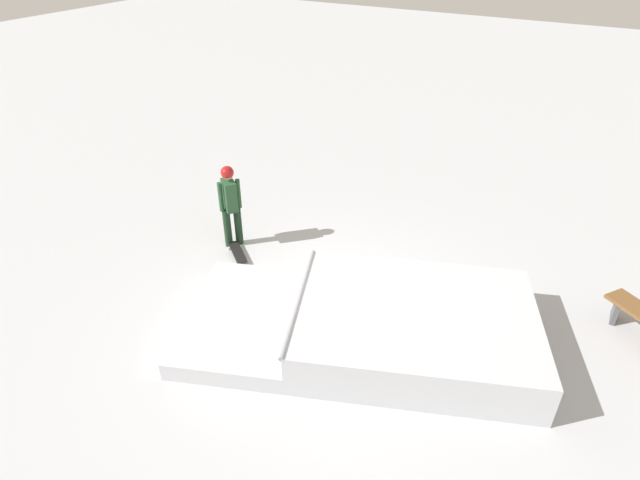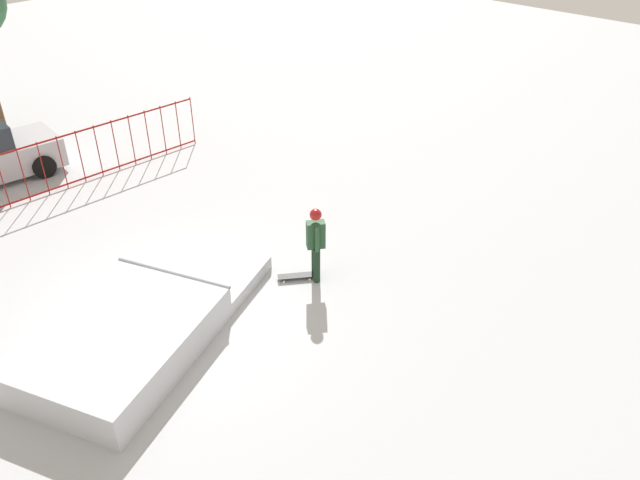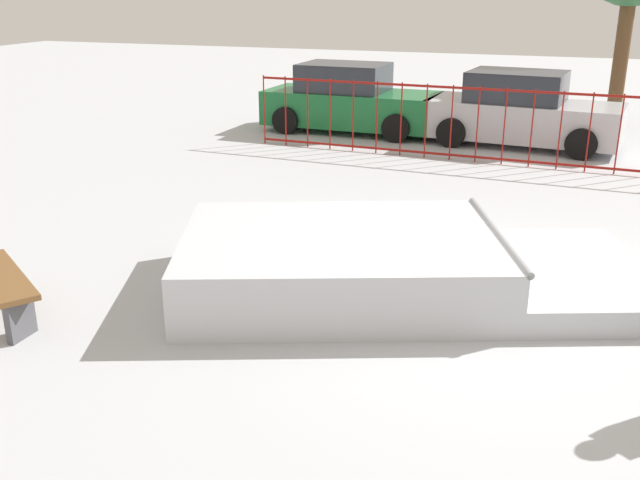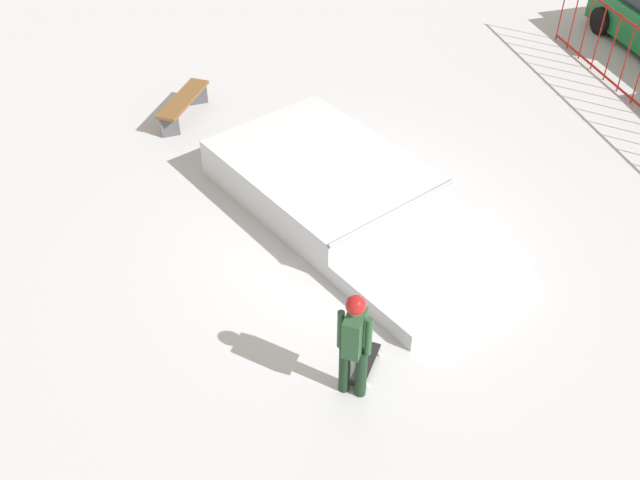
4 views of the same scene
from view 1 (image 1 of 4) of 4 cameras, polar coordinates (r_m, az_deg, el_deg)
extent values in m
plane|color=#B7BABF|center=(8.70, 1.14, -8.94)|extent=(60.00, 60.00, 0.00)
cube|color=silver|center=(8.20, 10.37, -9.45)|extent=(4.28, 3.70, 0.70)
cube|color=silver|center=(8.59, -8.21, -8.64)|extent=(2.60, 3.07, 0.30)
cylinder|color=gray|center=(8.05, -2.31, -6.43)|extent=(0.99, 2.46, 0.08)
cylinder|color=black|center=(10.48, -10.12, 1.31)|extent=(0.15, 0.15, 0.82)
cylinder|color=black|center=(10.52, -8.96, 1.56)|extent=(0.15, 0.15, 0.82)
cube|color=#264C2D|center=(10.15, -9.90, 4.86)|extent=(0.44, 0.41, 0.60)
cylinder|color=#264C2D|center=(10.12, -10.86, 4.66)|extent=(0.09, 0.09, 0.60)
cylinder|color=#264C2D|center=(10.19, -8.95, 5.06)|extent=(0.09, 0.09, 0.60)
sphere|color=tan|center=(9.95, -10.14, 7.15)|extent=(0.22, 0.22, 0.22)
sphere|color=#A51919|center=(9.94, -10.16, 7.31)|extent=(0.25, 0.25, 0.25)
cube|color=black|center=(10.31, -9.04, -1.30)|extent=(0.75, 0.66, 0.02)
cylinder|color=silver|center=(10.56, -9.99, -0.88)|extent=(0.06, 0.06, 0.06)
cylinder|color=silver|center=(10.59, -8.78, -0.63)|extent=(0.06, 0.06, 0.06)
cylinder|color=silver|center=(10.10, -9.26, -2.51)|extent=(0.06, 0.06, 0.06)
cylinder|color=silver|center=(10.13, -8.00, -2.24)|extent=(0.06, 0.06, 0.06)
cube|color=#4C4C51|center=(9.89, 29.74, -6.61)|extent=(0.08, 0.36, 0.42)
camera|label=2|loc=(14.71, 46.76, 33.46)|focal=35.22mm
camera|label=3|loc=(14.12, 13.49, 22.26)|focal=40.58mm
camera|label=4|loc=(14.67, -27.80, 37.33)|focal=40.82mm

